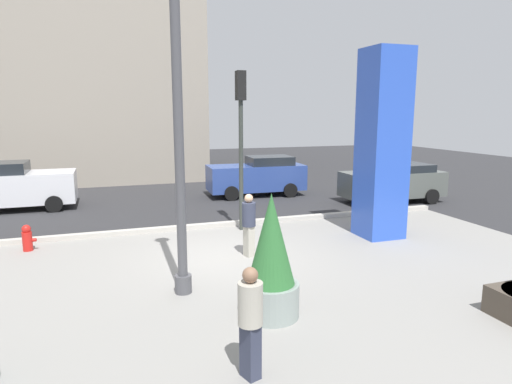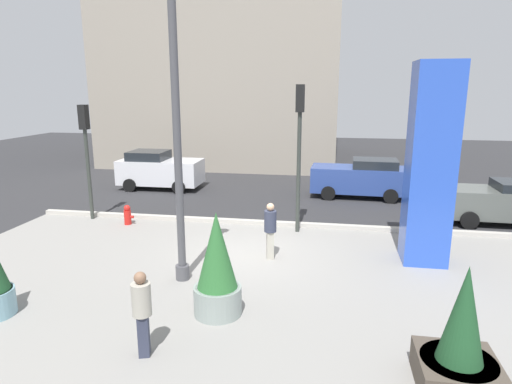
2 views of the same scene
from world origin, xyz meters
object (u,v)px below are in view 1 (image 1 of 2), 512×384
at_px(art_pillar_blue, 382,145).
at_px(pedestrian_crossing, 249,222).
at_px(car_curb_west, 257,176).
at_px(pedestrian_on_sidewalk, 250,318).
at_px(car_passing_lane, 18,186).
at_px(potted_plant_near_right, 271,261).
at_px(fire_hydrant, 27,238).
at_px(traffic_light_far_side, 241,126).
at_px(car_curb_east, 394,183).
at_px(lamp_post, 178,121).

height_order(art_pillar_blue, pedestrian_crossing, art_pillar_blue).
xyz_separation_m(car_curb_west, pedestrian_on_sidewalk, (-4.74, -13.50, 0.03)).
bearing_deg(car_passing_lane, potted_plant_near_right, -62.74).
height_order(fire_hydrant, traffic_light_far_side, traffic_light_far_side).
xyz_separation_m(car_curb_east, pedestrian_on_sidewalk, (-9.75, -10.16, 0.10)).
xyz_separation_m(art_pillar_blue, car_curb_west, (-1.34, 7.67, -1.92)).
xyz_separation_m(lamp_post, car_curb_west, (5.15, 10.13, -2.73)).
height_order(potted_plant_near_right, traffic_light_far_side, traffic_light_far_side).
relative_size(lamp_post, art_pillar_blue, 1.31).
xyz_separation_m(art_pillar_blue, car_curb_east, (3.67, 4.34, -1.99)).
relative_size(car_curb_west, pedestrian_crossing, 2.63).
relative_size(car_curb_west, car_curb_east, 1.03).
xyz_separation_m(car_curb_west, pedestrian_crossing, (-3.08, -8.26, 0.03)).
distance_m(car_curb_west, car_passing_lane, 9.91).
distance_m(lamp_post, pedestrian_crossing, 3.87).
height_order(car_curb_west, car_curb_east, car_curb_west).
xyz_separation_m(lamp_post, pedestrian_on_sidewalk, (0.41, -3.37, -2.70)).
bearing_deg(fire_hydrant, car_curb_east, 10.33).
relative_size(art_pillar_blue, pedestrian_on_sidewalk, 3.36).
height_order(potted_plant_near_right, car_curb_east, potted_plant_near_right).
xyz_separation_m(traffic_light_far_side, car_curb_east, (7.50, 2.27, -2.55)).
distance_m(art_pillar_blue, potted_plant_near_right, 6.77).
bearing_deg(car_passing_lane, car_curb_west, -1.01).
bearing_deg(traffic_light_far_side, pedestrian_crossing, -102.65).
bearing_deg(car_passing_lane, fire_hydrant, -79.22).
height_order(art_pillar_blue, car_curb_east, art_pillar_blue).
bearing_deg(lamp_post, traffic_light_far_side, 59.44).
bearing_deg(lamp_post, art_pillar_blue, 20.72).
bearing_deg(fire_hydrant, car_curb_west, 33.69).
xyz_separation_m(car_passing_lane, pedestrian_on_sidewalk, (5.17, -13.67, -0.01)).
bearing_deg(potted_plant_near_right, fire_hydrant, 130.25).
xyz_separation_m(art_pillar_blue, pedestrian_crossing, (-4.42, -0.59, -1.89)).
xyz_separation_m(potted_plant_near_right, car_curb_west, (3.77, 11.75, -0.18)).
xyz_separation_m(art_pillar_blue, potted_plant_near_right, (-5.11, -4.08, -1.75)).
bearing_deg(car_curb_west, car_passing_lane, 178.99).
bearing_deg(car_curb_west, fire_hydrant, -146.31).
bearing_deg(lamp_post, car_passing_lane, 114.79).
height_order(lamp_post, traffic_light_far_side, lamp_post).
height_order(lamp_post, fire_hydrant, lamp_post).
bearing_deg(car_curb_east, lamp_post, -146.24).
bearing_deg(art_pillar_blue, car_curb_west, 99.93).
height_order(lamp_post, car_curb_west, lamp_post).
distance_m(fire_hydrant, car_curb_east, 14.01).
bearing_deg(car_curb_west, lamp_post, -116.97).
height_order(traffic_light_far_side, car_curb_east, traffic_light_far_side).
relative_size(traffic_light_far_side, car_curb_west, 1.14).
distance_m(fire_hydrant, pedestrian_on_sidewalk, 8.67).
distance_m(lamp_post, car_curb_west, 11.68).
xyz_separation_m(traffic_light_far_side, car_passing_lane, (-7.43, 5.78, -2.44)).
bearing_deg(potted_plant_near_right, car_curb_east, 43.78).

